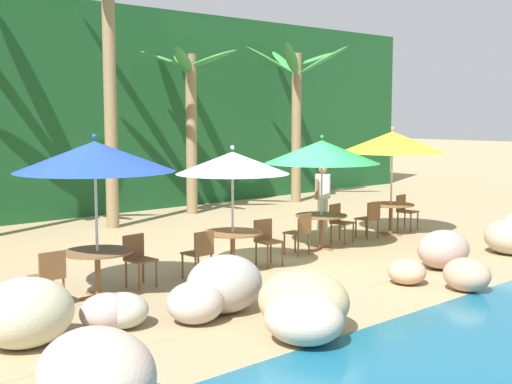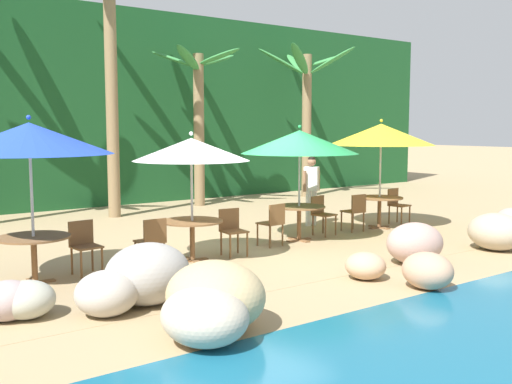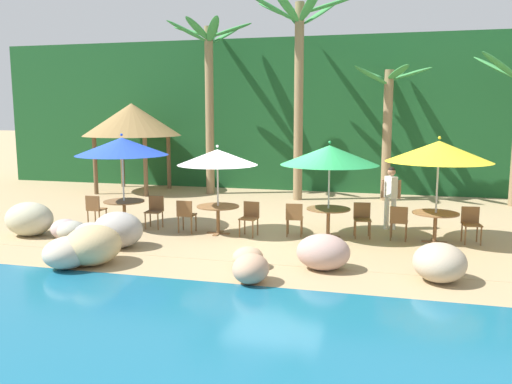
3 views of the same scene
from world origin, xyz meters
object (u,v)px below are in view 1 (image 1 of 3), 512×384
Objects in this scene: waiter_in_white at (323,193)px; umbrella_green at (322,152)px; dining_table_blue at (97,259)px; palm_tree_second at (108,32)px; chair_green_seaward at (339,220)px; chair_green_inland at (300,231)px; chair_white_seaward at (266,238)px; umbrella_white at (232,163)px; dining_table_white at (233,239)px; umbrella_yellow at (392,142)px; chair_blue_seaward at (138,256)px; chair_yellow_inland at (370,217)px; umbrella_blue at (95,157)px; chair_white_inland at (200,251)px; chair_yellow_seaward at (405,209)px; dining_table_green at (321,221)px; palm_tree_fourth at (297,99)px; palm_tree_third at (191,105)px; chair_blue_inland at (49,274)px; dining_table_yellow at (391,209)px.

umbrella_green is at bearing -138.84° from waiter_in_white.
dining_table_blue is 8.10m from palm_tree_second.
chair_green_seaward is 1.71m from chair_green_inland.
chair_white_seaward is at bearing -169.49° from umbrella_green.
umbrella_white is 2.11× the size of dining_table_white.
palm_tree_second is at bearing 129.13° from umbrella_yellow.
chair_blue_seaward is 6.43m from chair_yellow_inland.
dining_table_white is 1.26× the size of chair_white_seaward.
umbrella_blue reaches higher than chair_white_inland.
dining_table_green is at bearing -175.20° from chair_yellow_seaward.
umbrella_yellow is 1.91m from chair_yellow_seaward.
chair_white_seaward is 0.17× the size of palm_tree_fourth.
umbrella_yellow is 6.30m from palm_tree_third.
umbrella_white is at bearing -173.96° from chair_yellow_seaward.
chair_green_inland is at bearing 6.20° from chair_white_inland.
chair_green_inland is (3.87, -0.05, 0.00)m from chair_blue_seaward.
chair_yellow_inland is 7.83m from palm_tree_second.
umbrella_green is at bearing -101.53° from palm_tree_third.
chair_green_seaward is at bearing -178.44° from chair_yellow_seaward.
umbrella_blue is 2.34× the size of dining_table_green.
umbrella_yellow reaches higher than umbrella_white.
dining_table_green is 0.23× the size of palm_tree_third.
dining_table_green is (2.81, 0.37, 0.00)m from dining_table_white.
palm_tree_fourth is at bearing 44.75° from chair_green_inland.
chair_blue_inland is at bearing 179.99° from dining_table_white.
chair_green_inland is 1.00× the size of chair_yellow_seaward.
palm_tree_fourth is (11.85, 6.43, 2.85)m from chair_blue_inland.
umbrella_blue is at bearing -175.45° from chair_green_seaward.
chair_green_inland is 0.79× the size of dining_table_yellow.
dining_table_white is 1.00× the size of dining_table_yellow.
chair_white_inland is at bearing -174.30° from chair_yellow_inland.
waiter_in_white is at bearing 58.52° from chair_green_seaward.
dining_table_white is 1.26× the size of chair_white_inland.
dining_table_blue is at bearing 173.96° from chair_white_inland.
palm_tree_third is (5.96, 6.32, 2.63)m from chair_blue_seaward.
chair_green_inland is at bearing -80.21° from palm_tree_second.
umbrella_yellow reaches higher than dining_table_white.
palm_tree_fourth is (5.46, 6.06, 2.75)m from dining_table_green.
dining_table_blue is at bearing 178.31° from umbrella_white.
chair_yellow_seaward is (6.22, 0.66, -1.49)m from umbrella_white.
palm_tree_third reaches higher than umbrella_white.
dining_table_yellow is 1.67m from waiter_in_white.
chair_green_seaward is 0.91m from chair_yellow_inland.
chair_yellow_seaward is 0.17× the size of palm_tree_fourth.
chair_green_seaward reaches higher than dining_table_green.
chair_blue_inland is (-1.69, -0.24, 0.00)m from chair_blue_seaward.
dining_table_yellow is at bearing -7.13° from umbrella_yellow.
umbrella_white reaches higher than chair_green_seaward.
palm_tree_second is at bearing 57.20° from umbrella_blue.
chair_yellow_seaward is at bearing 2.98° from chair_blue_seaward.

